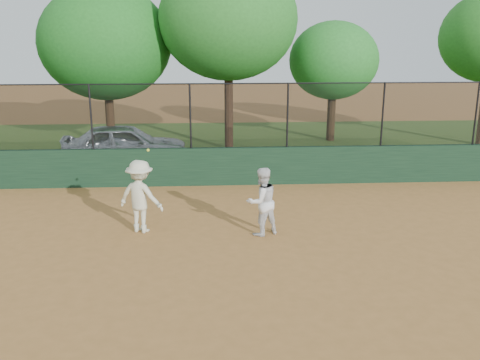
{
  "coord_description": "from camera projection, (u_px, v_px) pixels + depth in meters",
  "views": [
    {
      "loc": [
        0.05,
        -10.34,
        4.69
      ],
      "look_at": [
        0.8,
        2.2,
        1.2
      ],
      "focal_mm": 40.0,
      "sensor_mm": 36.0,
      "label": 1
    }
  ],
  "objects": [
    {
      "name": "tree_1",
      "position": [
        105.0,
        43.0,
        21.49
      ],
      "size": [
        5.32,
        4.84,
        6.57
      ],
      "color": "#452C17",
      "rests_on": "ground"
    },
    {
      "name": "parked_car",
      "position": [
        125.0,
        145.0,
        19.3
      ],
      "size": [
        4.64,
        2.3,
        1.52
      ],
      "primitive_type": "imported",
      "rotation": [
        0.0,
        0.0,
        1.69
      ],
      "color": "#B5BAC0",
      "rests_on": "ground"
    },
    {
      "name": "ground",
      "position": [
        208.0,
        264.0,
        11.19
      ],
      "size": [
        80.0,
        80.0,
        0.0
      ],
      "primitive_type": "plane",
      "color": "#AD7137",
      "rests_on": "ground"
    },
    {
      "name": "player_second",
      "position": [
        262.0,
        201.0,
        12.62
      ],
      "size": [
        0.99,
        0.91,
        1.64
      ],
      "primitive_type": "imported",
      "rotation": [
        0.0,
        0.0,
        3.61
      ],
      "color": "white",
      "rests_on": "ground"
    },
    {
      "name": "tree_2",
      "position": [
        228.0,
        20.0,
        20.82
      ],
      "size": [
        5.46,
        4.96,
        7.51
      ],
      "color": "#402817",
      "rests_on": "ground"
    },
    {
      "name": "player_main",
      "position": [
        140.0,
        196.0,
        12.79
      ],
      "size": [
        1.31,
        1.07,
        2.09
      ],
      "color": "beige",
      "rests_on": "ground"
    },
    {
      "name": "grass_strip",
      "position": [
        208.0,
        146.0,
        22.74
      ],
      "size": [
        36.0,
        12.0,
        0.01
      ],
      "primitive_type": "cube",
      "color": "#314D18",
      "rests_on": "ground"
    },
    {
      "name": "fence_assembly",
      "position": [
        206.0,
        115.0,
        16.37
      ],
      "size": [
        26.0,
        0.06,
        2.0
      ],
      "color": "black",
      "rests_on": "back_wall"
    },
    {
      "name": "back_wall",
      "position": [
        207.0,
        167.0,
        16.8
      ],
      "size": [
        26.0,
        0.2,
        1.2
      ],
      "primitive_type": "cube",
      "color": "#193721",
      "rests_on": "ground"
    },
    {
      "name": "tree_3",
      "position": [
        334.0,
        61.0,
        23.01
      ],
      "size": [
        3.87,
        3.52,
        5.17
      ],
      "color": "#382512",
      "rests_on": "ground"
    }
  ]
}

